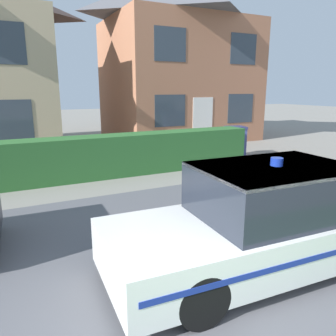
# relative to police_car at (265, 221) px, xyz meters

# --- Properties ---
(road_strip) EXTENTS (28.00, 5.49, 0.01)m
(road_strip) POSITION_rel_police_car_xyz_m (-1.53, 1.32, -0.68)
(road_strip) COLOR #5B5B60
(road_strip) RESTS_ON ground
(garden_hedge) EXTENTS (8.15, 0.83, 1.18)m
(garden_hedge) POSITION_rel_police_car_xyz_m (-0.06, 5.79, -0.10)
(garden_hedge) COLOR #2D662D
(garden_hedge) RESTS_ON ground
(police_car) EXTENTS (4.44, 1.87, 1.56)m
(police_car) POSITION_rel_police_car_xyz_m (0.00, 0.00, 0.00)
(police_car) COLOR black
(police_car) RESTS_ON road_strip
(house_right) EXTENTS (6.92, 5.75, 7.87)m
(house_right) POSITION_rel_police_car_xyz_m (4.89, 11.76, 3.32)
(house_right) COLOR #A86B4C
(house_right) RESTS_ON ground
(wheelie_bin) EXTENTS (0.78, 0.74, 1.14)m
(wheelie_bin) POSITION_rel_police_car_xyz_m (4.33, 6.26, -0.11)
(wheelie_bin) COLOR #474C8C
(wheelie_bin) RESTS_ON ground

